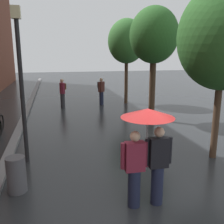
% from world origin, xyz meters
% --- Properties ---
extents(ground_plane, '(80.00, 80.00, 0.00)m').
position_xyz_m(ground_plane, '(0.00, 0.00, 0.00)').
color(ground_plane, '#26282B').
extents(kerb_strip, '(0.30, 36.00, 0.12)m').
position_xyz_m(kerb_strip, '(-3.20, 10.00, 0.06)').
color(kerb_strip, slate).
rests_on(kerb_strip, ground).
extents(street_tree_0, '(2.58, 2.58, 5.08)m').
position_xyz_m(street_tree_0, '(2.98, 2.01, 3.58)').
color(street_tree_0, '#473323').
rests_on(street_tree_0, ground).
extents(street_tree_1, '(2.21, 2.21, 5.21)m').
position_xyz_m(street_tree_1, '(2.83, 6.74, 3.90)').
color(street_tree_1, '#473323').
rests_on(street_tree_1, ground).
extents(street_tree_2, '(2.30, 2.30, 5.21)m').
position_xyz_m(street_tree_2, '(2.80, 11.03, 3.84)').
color(street_tree_2, '#473323').
rests_on(street_tree_2, ground).
extents(couple_under_umbrella, '(1.10, 1.07, 2.09)m').
position_xyz_m(couple_under_umbrella, '(0.04, 0.09, 1.37)').
color(couple_under_umbrella, '#1E233D').
rests_on(couple_under_umbrella, ground).
extents(street_lamp_post, '(0.24, 0.24, 4.35)m').
position_xyz_m(street_lamp_post, '(-2.60, 2.96, 2.54)').
color(street_lamp_post, black).
rests_on(street_lamp_post, ground).
extents(litter_bin, '(0.44, 0.44, 0.85)m').
position_xyz_m(litter_bin, '(-2.68, 1.25, 0.42)').
color(litter_bin, '#4C4C51').
rests_on(litter_bin, ground).
extents(pedestrian_walking_midground, '(0.46, 0.46, 1.66)m').
position_xyz_m(pedestrian_walking_midground, '(1.15, 10.86, 0.89)').
color(pedestrian_walking_midground, '#1E233D').
rests_on(pedestrian_walking_midground, ground).
extents(pedestrian_walking_far, '(0.38, 0.58, 1.69)m').
position_xyz_m(pedestrian_walking_far, '(-1.20, 10.61, 0.90)').
color(pedestrian_walking_far, '#2D2D33').
rests_on(pedestrian_walking_far, ground).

